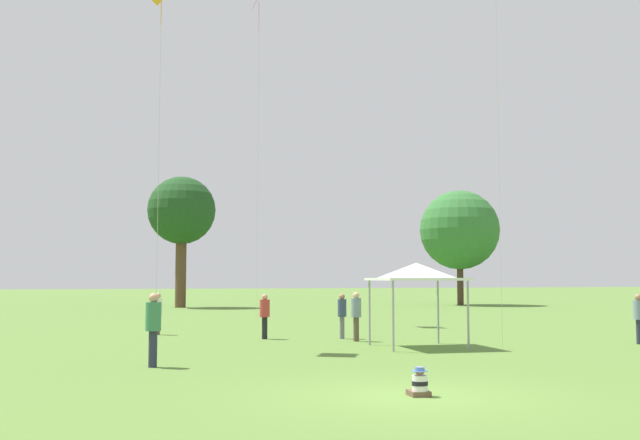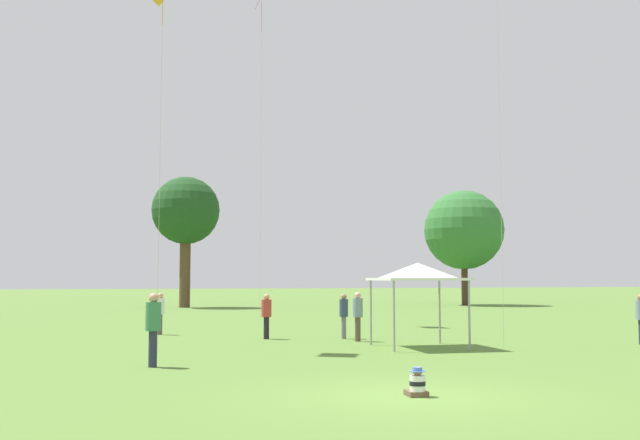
# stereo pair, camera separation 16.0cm
# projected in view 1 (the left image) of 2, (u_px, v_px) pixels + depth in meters

# --- Properties ---
(ground_plane) EXTENTS (300.00, 300.00, 0.00)m
(ground_plane) POSITION_uv_depth(u_px,v_px,m) (413.00, 397.00, 13.92)
(ground_plane) COLOR #567A33
(seated_toddler) EXTENTS (0.41, 0.49, 0.55)m
(seated_toddler) POSITION_uv_depth(u_px,v_px,m) (419.00, 384.00, 14.01)
(seated_toddler) COLOR brown
(seated_toddler) RESTS_ON ground
(person_standing_0) EXTENTS (0.37, 0.37, 1.68)m
(person_standing_0) POSITION_uv_depth(u_px,v_px,m) (639.00, 314.00, 25.16)
(person_standing_0) COLOR #282D42
(person_standing_0) RESTS_ON ground
(person_standing_2) EXTENTS (0.39, 0.39, 1.63)m
(person_standing_2) POSITION_uv_depth(u_px,v_px,m) (265.00, 312.00, 27.26)
(person_standing_2) COLOR black
(person_standing_2) RESTS_ON ground
(person_standing_3) EXTENTS (0.45, 0.45, 1.64)m
(person_standing_3) POSITION_uv_depth(u_px,v_px,m) (342.00, 312.00, 27.40)
(person_standing_3) COLOR slate
(person_standing_3) RESTS_ON ground
(person_standing_4) EXTENTS (0.36, 0.36, 1.72)m
(person_standing_4) POSITION_uv_depth(u_px,v_px,m) (356.00, 312.00, 26.29)
(person_standing_4) COLOR brown
(person_standing_4) RESTS_ON ground
(person_standing_5) EXTENTS (0.47, 0.47, 1.84)m
(person_standing_5) POSITION_uv_depth(u_px,v_px,m) (153.00, 323.00, 18.63)
(person_standing_5) COLOR #282D42
(person_standing_5) RESTS_ON ground
(person_standing_6) EXTENTS (0.46, 0.46, 1.64)m
(person_standing_6) POSITION_uv_depth(u_px,v_px,m) (158.00, 310.00, 29.34)
(person_standing_6) COLOR brown
(person_standing_6) RESTS_ON ground
(canopy_tent) EXTENTS (2.91, 2.91, 2.70)m
(canopy_tent) POSITION_uv_depth(u_px,v_px,m) (417.00, 272.00, 24.09)
(canopy_tent) COLOR white
(canopy_tent) RESTS_ON ground
(kite_2) EXTENTS (0.58, 1.31, 17.21)m
(kite_2) POSITION_uv_depth(u_px,v_px,m) (259.00, 3.00, 37.90)
(kite_2) COLOR pink
(kite_2) RESTS_ON ground
(distant_tree_0) EXTENTS (5.19, 5.19, 10.01)m
(distant_tree_0) POSITION_uv_depth(u_px,v_px,m) (182.00, 212.00, 57.27)
(distant_tree_0) COLOR brown
(distant_tree_0) RESTS_ON ground
(distant_tree_1) EXTENTS (6.61, 6.61, 9.56)m
(distant_tree_1) POSITION_uv_depth(u_px,v_px,m) (459.00, 230.00, 62.43)
(distant_tree_1) COLOR #473323
(distant_tree_1) RESTS_ON ground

